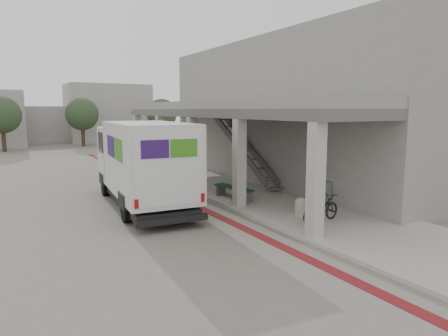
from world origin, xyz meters
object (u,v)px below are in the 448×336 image
fedex_truck (143,162)px  utility_cabinet (323,193)px  bench (234,190)px  bicycle_black (321,209)px

fedex_truck → utility_cabinet: 6.88m
fedex_truck → bench: 3.74m
fedex_truck → bicycle_black: fedex_truck is taller
utility_cabinet → bicycle_black: utility_cabinet is taller
bench → bicycle_black: bicycle_black is taller
bench → utility_cabinet: 3.45m
utility_cabinet → bicycle_black: (-1.73, -1.73, -0.01)m
fedex_truck → bench: size_ratio=3.67×
utility_cabinet → bicycle_black: bearing=-127.5°
bench → utility_cabinet: size_ratio=2.37×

